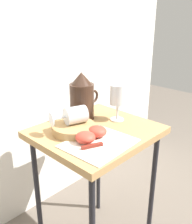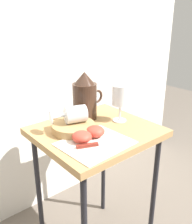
{
  "view_description": "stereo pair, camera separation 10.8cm",
  "coord_description": "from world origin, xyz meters",
  "px_view_note": "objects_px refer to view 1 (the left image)",
  "views": [
    {
      "loc": [
        -0.72,
        -0.7,
        1.15
      ],
      "look_at": [
        0.0,
        0.0,
        0.76
      ],
      "focal_mm": 40.75,
      "sensor_mm": 36.0,
      "label": 1
    },
    {
      "loc": [
        -0.64,
        -0.77,
        1.15
      ],
      "look_at": [
        0.0,
        0.0,
        0.76
      ],
      "focal_mm": 40.75,
      "sensor_mm": 36.0,
      "label": 2
    }
  ],
  "objects_px": {
    "apple_half_left": "(85,137)",
    "knife": "(101,144)",
    "apple_half_right": "(97,131)",
    "basket_tray": "(74,129)",
    "wine_glass_tipped_near": "(75,115)",
    "pitcher": "(82,100)",
    "table": "(96,145)",
    "wine_glass_upright": "(118,97)"
  },
  "relations": [
    {
      "from": "apple_half_right",
      "to": "wine_glass_tipped_near",
      "type": "bearing_deg",
      "value": 102.24
    },
    {
      "from": "apple_half_left",
      "to": "knife",
      "type": "relative_size",
      "value": 0.37
    },
    {
      "from": "basket_tray",
      "to": "apple_half_right",
      "type": "distance_m",
      "value": 0.11
    },
    {
      "from": "apple_half_left",
      "to": "knife",
      "type": "xyz_separation_m",
      "value": [
        0.02,
        -0.06,
        -0.02
      ]
    },
    {
      "from": "wine_glass_upright",
      "to": "knife",
      "type": "relative_size",
      "value": 0.81
    },
    {
      "from": "basket_tray",
      "to": "pitcher",
      "type": "xyz_separation_m",
      "value": [
        0.13,
        0.09,
        0.07
      ]
    },
    {
      "from": "basket_tray",
      "to": "wine_glass_upright",
      "type": "height_order",
      "value": "wine_glass_upright"
    },
    {
      "from": "table",
      "to": "apple_half_right",
      "type": "xyz_separation_m",
      "value": [
        -0.05,
        -0.06,
        0.1
      ]
    },
    {
      "from": "apple_half_right",
      "to": "knife",
      "type": "distance_m",
      "value": 0.08
    },
    {
      "from": "apple_half_left",
      "to": "wine_glass_tipped_near",
      "type": "bearing_deg",
      "value": 67.51
    },
    {
      "from": "wine_glass_tipped_near",
      "to": "knife",
      "type": "xyz_separation_m",
      "value": [
        -0.02,
        -0.17,
        -0.06
      ]
    },
    {
      "from": "pitcher",
      "to": "wine_glass_tipped_near",
      "type": "height_order",
      "value": "pitcher"
    },
    {
      "from": "wine_glass_tipped_near",
      "to": "apple_half_right",
      "type": "xyz_separation_m",
      "value": [
        0.02,
        -0.11,
        -0.05
      ]
    },
    {
      "from": "table",
      "to": "apple_half_left",
      "type": "xyz_separation_m",
      "value": [
        -0.12,
        -0.06,
        0.1
      ]
    },
    {
      "from": "basket_tray",
      "to": "knife",
      "type": "distance_m",
      "value": 0.17
    },
    {
      "from": "apple_half_left",
      "to": "wine_glass_upright",
      "type": "bearing_deg",
      "value": 12.36
    },
    {
      "from": "pitcher",
      "to": "apple_half_right",
      "type": "height_order",
      "value": "pitcher"
    },
    {
      "from": "pitcher",
      "to": "table",
      "type": "bearing_deg",
      "value": -107.61
    },
    {
      "from": "apple_half_left",
      "to": "pitcher",
      "type": "bearing_deg",
      "value": 49.63
    },
    {
      "from": "pitcher",
      "to": "knife",
      "type": "distance_m",
      "value": 0.3
    },
    {
      "from": "wine_glass_upright",
      "to": "wine_glass_tipped_near",
      "type": "height_order",
      "value": "wine_glass_upright"
    },
    {
      "from": "wine_glass_upright",
      "to": "pitcher",
      "type": "bearing_deg",
      "value": 127.37
    },
    {
      "from": "table",
      "to": "apple_half_right",
      "type": "distance_m",
      "value": 0.13
    },
    {
      "from": "basket_tray",
      "to": "apple_half_right",
      "type": "height_order",
      "value": "apple_half_right"
    },
    {
      "from": "knife",
      "to": "wine_glass_tipped_near",
      "type": "bearing_deg",
      "value": 81.98
    },
    {
      "from": "basket_tray",
      "to": "apple_half_right",
      "type": "bearing_deg",
      "value": -69.84
    },
    {
      "from": "table",
      "to": "basket_tray",
      "type": "height_order",
      "value": "basket_tray"
    },
    {
      "from": "basket_tray",
      "to": "wine_glass_tipped_near",
      "type": "xyz_separation_m",
      "value": [
        0.01,
        0.01,
        0.05
      ]
    },
    {
      "from": "table",
      "to": "apple_half_left",
      "type": "height_order",
      "value": "apple_half_left"
    },
    {
      "from": "basket_tray",
      "to": "knife",
      "type": "xyz_separation_m",
      "value": [
        -0.01,
        -0.17,
        -0.01
      ]
    },
    {
      "from": "basket_tray",
      "to": "knife",
      "type": "bearing_deg",
      "value": -93.87
    },
    {
      "from": "apple_half_right",
      "to": "table",
      "type": "bearing_deg",
      "value": 47.77
    },
    {
      "from": "table",
      "to": "wine_glass_tipped_near",
      "type": "relative_size",
      "value": 4.1
    },
    {
      "from": "apple_half_left",
      "to": "apple_half_right",
      "type": "height_order",
      "value": "same"
    },
    {
      "from": "pitcher",
      "to": "knife",
      "type": "relative_size",
      "value": 1.06
    },
    {
      "from": "wine_glass_tipped_near",
      "to": "apple_half_left",
      "type": "xyz_separation_m",
      "value": [
        -0.05,
        -0.11,
        -0.05
      ]
    },
    {
      "from": "table",
      "to": "wine_glass_upright",
      "type": "xyz_separation_m",
      "value": [
        0.14,
        -0.0,
        0.19
      ]
    },
    {
      "from": "wine_glass_upright",
      "to": "apple_half_left",
      "type": "relative_size",
      "value": 2.21
    },
    {
      "from": "pitcher",
      "to": "apple_half_right",
      "type": "bearing_deg",
      "value": -116.26
    },
    {
      "from": "wine_glass_tipped_near",
      "to": "apple_half_left",
      "type": "height_order",
      "value": "wine_glass_tipped_near"
    },
    {
      "from": "wine_glass_tipped_near",
      "to": "knife",
      "type": "distance_m",
      "value": 0.19
    },
    {
      "from": "wine_glass_tipped_near",
      "to": "apple_half_left",
      "type": "distance_m",
      "value": 0.13
    }
  ]
}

